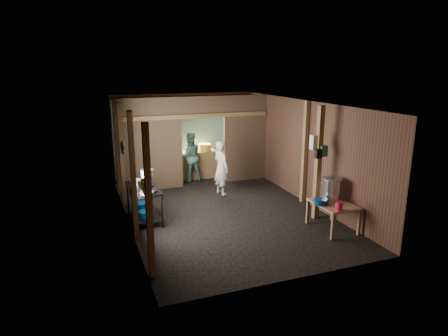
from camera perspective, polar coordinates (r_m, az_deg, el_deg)
name	(u,v)px	position (r m, az deg, el deg)	size (l,w,h in m)	color
floor	(221,209)	(9.72, -0.42, -6.01)	(4.50, 7.00, 0.00)	black
ceiling	(221,103)	(9.14, -0.45, 9.44)	(4.50, 7.00, 0.00)	#282828
wall_back	(183,135)	(12.63, -5.91, 4.84)	(4.50, 0.00, 2.60)	#493224
wall_front	(297,205)	(6.31, 10.61, -5.32)	(4.50, 0.00, 2.60)	#493224
wall_left	(125,166)	(8.85, -14.24, 0.27)	(0.00, 7.00, 2.60)	#493224
wall_right	(303,151)	(10.32, 11.40, 2.44)	(0.00, 7.00, 2.60)	#493224
partition_left	(149,145)	(11.11, -10.82, 3.32)	(1.85, 0.10, 2.60)	brown
partition_right	(245,138)	(11.92, 3.06, 4.32)	(1.35, 0.10, 2.60)	brown
partition_header	(203,107)	(11.32, -3.11, 8.89)	(1.30, 0.10, 0.60)	brown
turquoise_panel	(184,137)	(12.58, -5.84, 4.57)	(4.40, 0.06, 2.50)	#7BBABD
back_counter	(198,164)	(12.37, -3.81, 0.54)	(1.20, 0.50, 0.85)	olive
wall_clock	(192,116)	(12.51, -4.75, 7.55)	(0.20, 0.20, 0.03)	silver
post_left_a	(149,203)	(6.39, -10.88, -5.07)	(0.10, 0.12, 2.60)	olive
post_left_b	(133,175)	(8.09, -13.09, -0.99)	(0.10, 0.12, 2.60)	olive
post_left_c	(122,155)	(10.02, -14.64, 1.89)	(0.10, 0.12, 2.60)	olive
post_right	(305,153)	(10.12, 11.65, 2.18)	(0.10, 0.12, 2.60)	olive
post_free	(318,164)	(9.04, 13.54, 0.62)	(0.12, 0.12, 2.60)	olive
cross_beam	(195,116)	(11.23, -4.24, 7.54)	(4.40, 0.12, 0.12)	olive
pan_lid_big	(123,147)	(9.17, -14.42, 2.99)	(0.34, 0.34, 0.03)	gray
pan_lid_small	(122,148)	(9.58, -14.65, 2.85)	(0.30, 0.30, 0.03)	black
wall_shelf	(145,188)	(6.83, -11.40, -2.91)	(0.14, 0.80, 0.03)	olive
jar_white	(147,189)	(6.57, -11.07, -2.99)	(0.07, 0.07, 0.10)	silver
jar_yellow	(145,185)	(6.81, -11.43, -2.39)	(0.08, 0.08, 0.10)	yellow
jar_green	(143,181)	(7.02, -11.72, -1.90)	(0.06, 0.06, 0.10)	#286841
bag_white	(316,142)	(8.98, 13.18, 3.68)	(0.22, 0.15, 0.32)	silver
bag_green	(323,151)	(8.97, 14.24, 2.43)	(0.16, 0.12, 0.24)	#286841
bag_black	(318,154)	(8.89, 13.55, 2.03)	(0.14, 0.10, 0.20)	black
gas_range	(144,204)	(9.13, -11.55, -5.09)	(0.68, 1.33, 0.78)	black
prep_table	(333,216)	(8.80, 15.51, -6.77)	(0.73, 1.00, 0.59)	tan
stove_pot_large	(148,176)	(9.35, -11.07, -1.17)	(0.31, 0.31, 0.32)	silver
stove_pot_med	(135,184)	(8.94, -12.76, -2.32)	(0.25, 0.25, 0.22)	silver
stove_saucepan	(133,181)	(9.38, -13.14, -1.81)	(0.16, 0.16, 0.10)	silver
frying_pan	(147,193)	(8.52, -11.13, -3.55)	(0.30, 0.52, 0.07)	gray
blue_tub_front	(146,214)	(8.98, -11.27, -6.58)	(0.33, 0.33, 0.14)	navy
blue_tub_back	(142,205)	(9.55, -11.88, -5.33)	(0.32, 0.32, 0.13)	navy
stock_pot	(332,189)	(8.87, 15.39, -3.00)	(0.43, 0.43, 0.50)	silver
wash_basin	(321,201)	(8.57, 13.98, -4.75)	(0.31, 0.31, 0.12)	navy
pink_bucket	(339,206)	(8.30, 16.40, -5.32)	(0.15, 0.15, 0.18)	red
knife	(344,212)	(8.23, 16.99, -6.15)	(0.30, 0.04, 0.01)	silver
yellow_tub	(205,147)	(12.32, -2.84, 3.03)	(0.39, 0.39, 0.22)	yellow
red_cup	(187,150)	(12.17, -5.34, 2.65)	(0.12, 0.12, 0.14)	#C02545
cook	(221,168)	(10.66, -0.41, 0.04)	(0.54, 0.36, 1.49)	silver
worker_back	(190,157)	(11.93, -4.99, 1.63)	(0.74, 0.57, 1.51)	#4D8878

